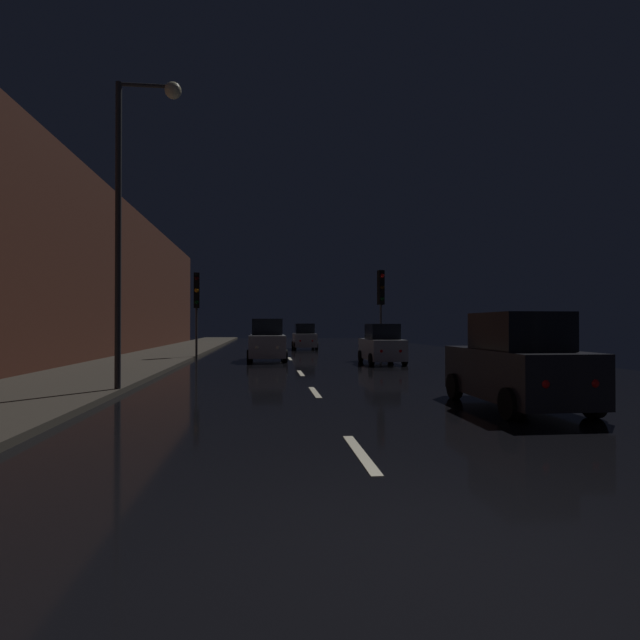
{
  "coord_description": "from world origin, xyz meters",
  "views": [
    {
      "loc": [
        -1.35,
        -4.08,
        1.83
      ],
      "look_at": [
        1.03,
        17.73,
        2.05
      ],
      "focal_mm": 28.38,
      "sensor_mm": 36.0,
      "label": 1
    }
  ],
  "objects_px": {
    "traffic_light_far_right": "(381,294)",
    "streetlamp_overhead": "(135,190)",
    "car_approaching_headlights": "(267,341)",
    "car_parked_right_near": "(516,364)",
    "car_parked_right_far": "(382,345)",
    "traffic_light_far_left": "(197,297)",
    "car_distant_taillights": "(304,337)"
  },
  "relations": [
    {
      "from": "car_approaching_headlights",
      "to": "car_parked_right_far",
      "type": "relative_size",
      "value": 1.14
    },
    {
      "from": "traffic_light_far_left",
      "to": "traffic_light_far_right",
      "type": "height_order",
      "value": "traffic_light_far_right"
    },
    {
      "from": "streetlamp_overhead",
      "to": "car_parked_right_near",
      "type": "relative_size",
      "value": 1.99
    },
    {
      "from": "car_approaching_headlights",
      "to": "car_parked_right_far",
      "type": "xyz_separation_m",
      "value": [
        5.43,
        -2.54,
        -0.12
      ]
    },
    {
      "from": "streetlamp_overhead",
      "to": "car_approaching_headlights",
      "type": "height_order",
      "value": "streetlamp_overhead"
    },
    {
      "from": "car_parked_right_near",
      "to": "car_parked_right_far",
      "type": "xyz_separation_m",
      "value": [
        -0.0,
        12.98,
        -0.1
      ]
    },
    {
      "from": "traffic_light_far_left",
      "to": "car_distant_taillights",
      "type": "distance_m",
      "value": 12.6
    },
    {
      "from": "car_approaching_headlights",
      "to": "car_parked_right_far",
      "type": "bearing_deg",
      "value": 64.96
    },
    {
      "from": "traffic_light_far_left",
      "to": "car_parked_right_near",
      "type": "relative_size",
      "value": 1.11
    },
    {
      "from": "traffic_light_far_right",
      "to": "streetlamp_overhead",
      "type": "height_order",
      "value": "streetlamp_overhead"
    },
    {
      "from": "streetlamp_overhead",
      "to": "car_parked_right_far",
      "type": "height_order",
      "value": "streetlamp_overhead"
    },
    {
      "from": "car_approaching_headlights",
      "to": "car_distant_taillights",
      "type": "height_order",
      "value": "car_approaching_headlights"
    },
    {
      "from": "car_approaching_headlights",
      "to": "car_parked_right_near",
      "type": "xyz_separation_m",
      "value": [
        5.43,
        -15.52,
        -0.02
      ]
    },
    {
      "from": "traffic_light_far_left",
      "to": "streetlamp_overhead",
      "type": "height_order",
      "value": "streetlamp_overhead"
    },
    {
      "from": "car_distant_taillights",
      "to": "car_parked_right_near",
      "type": "bearing_deg",
      "value": -174.63
    },
    {
      "from": "car_parked_right_far",
      "to": "traffic_light_far_right",
      "type": "bearing_deg",
      "value": -12.67
    },
    {
      "from": "streetlamp_overhead",
      "to": "car_approaching_headlights",
      "type": "bearing_deg",
      "value": 74.0
    },
    {
      "from": "traffic_light_far_right",
      "to": "car_approaching_headlights",
      "type": "distance_m",
      "value": 6.81
    },
    {
      "from": "car_parked_right_far",
      "to": "streetlamp_overhead",
      "type": "bearing_deg",
      "value": 137.65
    },
    {
      "from": "streetlamp_overhead",
      "to": "car_distant_taillights",
      "type": "bearing_deg",
      "value": 75.22
    },
    {
      "from": "car_approaching_headlights",
      "to": "car_parked_right_far",
      "type": "distance_m",
      "value": 5.99
    },
    {
      "from": "car_parked_right_near",
      "to": "car_parked_right_far",
      "type": "relative_size",
      "value": 1.12
    },
    {
      "from": "traffic_light_far_right",
      "to": "streetlamp_overhead",
      "type": "bearing_deg",
      "value": -48.89
    },
    {
      "from": "car_distant_taillights",
      "to": "car_parked_right_far",
      "type": "height_order",
      "value": "car_distant_taillights"
    },
    {
      "from": "car_approaching_headlights",
      "to": "car_parked_right_near",
      "type": "distance_m",
      "value": 16.44
    },
    {
      "from": "car_parked_right_far",
      "to": "car_distant_taillights",
      "type": "bearing_deg",
      "value": 10.13
    },
    {
      "from": "car_parked_right_near",
      "to": "car_approaching_headlights",
      "type": "bearing_deg",
      "value": 19.29
    },
    {
      "from": "car_approaching_headlights",
      "to": "streetlamp_overhead",
      "type": "bearing_deg",
      "value": -16.0
    },
    {
      "from": "car_approaching_headlights",
      "to": "car_parked_right_near",
      "type": "relative_size",
      "value": 1.02
    },
    {
      "from": "traffic_light_far_left",
      "to": "car_parked_right_near",
      "type": "xyz_separation_m",
      "value": [
        9.2,
        -16.97,
        -2.39
      ]
    },
    {
      "from": "traffic_light_far_right",
      "to": "car_parked_right_near",
      "type": "distance_m",
      "value": 16.78
    },
    {
      "from": "car_distant_taillights",
      "to": "car_parked_right_near",
      "type": "height_order",
      "value": "car_parked_right_near"
    }
  ]
}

